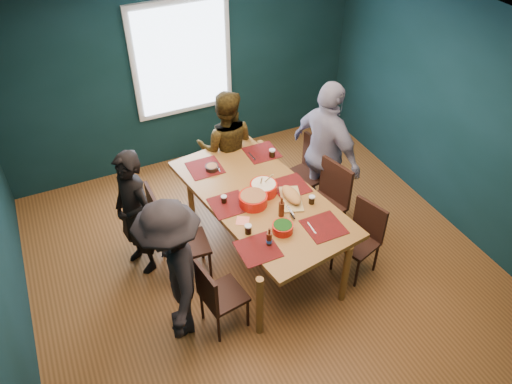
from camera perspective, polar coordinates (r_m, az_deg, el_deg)
room at (r=5.10m, az=-0.44°, el=3.89°), size 5.01×5.01×2.71m
dining_table at (r=5.49m, az=0.47°, el=-1.03°), size 1.46×2.39×0.85m
chair_left_far at (r=5.83m, az=-10.64°, el=-2.42°), size 0.40×0.40×0.88m
chair_left_mid at (r=5.43m, az=-8.70°, el=-5.48°), size 0.46×0.46×0.93m
chair_left_near at (r=4.94m, az=-4.59°, el=-11.48°), size 0.45×0.45×0.88m
chair_right_far at (r=6.33m, az=5.95°, el=2.65°), size 0.51×0.51×0.97m
chair_right_mid at (r=5.88m, az=8.22°, el=-0.59°), size 0.56×0.56×1.02m
chair_right_near at (r=5.60m, az=12.08°, el=-4.66°), size 0.51×0.51×0.89m
person_far_left at (r=5.49m, az=-13.71°, el=-2.47°), size 0.56×0.66×1.53m
person_back at (r=6.32m, az=-3.41°, el=5.09°), size 0.93×0.85×1.55m
person_right at (r=6.01m, az=8.00°, el=4.37°), size 0.65×1.14×1.84m
person_near_left at (r=4.76m, az=-9.46°, el=-9.03°), size 0.78×1.14×1.62m
bowl_salad at (r=5.28m, az=-0.33°, el=-0.85°), size 0.31×0.31×0.13m
bowl_dumpling at (r=5.44m, az=0.87°, el=0.49°), size 0.30×0.30×0.28m
bowl_herbs at (r=4.99m, az=3.07°, el=-4.08°), size 0.21×0.21×0.09m
cutting_board at (r=5.36m, az=4.05°, el=-0.46°), size 0.34×0.55×0.12m
small_bowl at (r=5.81m, az=-5.06°, el=2.80°), size 0.15×0.15×0.06m
beer_bottle_a at (r=4.83m, az=1.52°, el=-5.39°), size 0.06×0.06×0.21m
beer_bottle_b at (r=5.14m, az=2.93°, el=-1.93°), size 0.06×0.06×0.24m
cola_glass_a at (r=4.97m, az=-0.91°, el=-4.23°), size 0.07×0.07×0.10m
cola_glass_b at (r=5.34m, az=6.39°, el=-0.84°), size 0.07×0.07×0.09m
cola_glass_c at (r=5.99m, az=1.85°, el=4.49°), size 0.08×0.08×0.10m
cola_glass_d at (r=5.33m, az=-3.69°, el=-0.81°), size 0.06×0.06×0.09m
napkin_a at (r=5.64m, az=3.62°, el=1.18°), size 0.18×0.18×0.00m
napkin_b at (r=5.13m, az=-1.53°, el=-3.30°), size 0.18×0.18×0.00m
napkin_c at (r=5.14m, az=7.14°, el=-3.61°), size 0.22×0.22×0.00m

